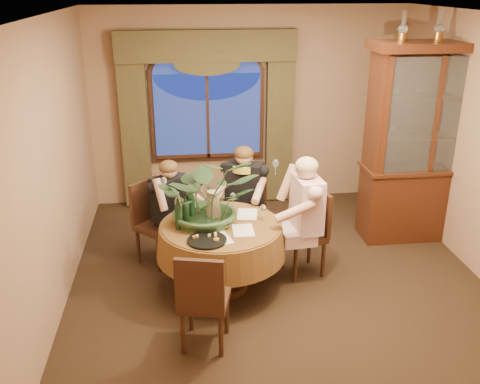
{
  "coord_description": "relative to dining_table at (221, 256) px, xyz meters",
  "views": [
    {
      "loc": [
        -1.02,
        -5.02,
        3.1
      ],
      "look_at": [
        -0.43,
        -0.02,
        1.1
      ],
      "focal_mm": 40.0,
      "sensor_mm": 36.0,
      "label": 1
    }
  ],
  "objects": [
    {
      "name": "floor",
      "position": [
        0.63,
        0.02,
        -0.38
      ],
      "size": [
        5.0,
        5.0,
        0.0
      ],
      "primitive_type": "plane",
      "color": "black",
      "rests_on": "ground"
    },
    {
      "name": "wall_back",
      "position": [
        0.63,
        2.52,
        1.02
      ],
      "size": [
        4.5,
        0.0,
        4.5
      ],
      "primitive_type": "plane",
      "rotation": [
        1.57,
        0.0,
        0.0
      ],
      "color": "#997255",
      "rests_on": "ground"
    },
    {
      "name": "ceiling",
      "position": [
        0.63,
        0.02,
        2.42
      ],
      "size": [
        5.0,
        5.0,
        0.0
      ],
      "primitive_type": "plane",
      "rotation": [
        3.14,
        0.0,
        0.0
      ],
      "color": "white",
      "rests_on": "wall_back"
    },
    {
      "name": "window",
      "position": [
        0.03,
        2.45,
        0.92
      ],
      "size": [
        1.62,
        0.1,
        1.32
      ],
      "primitive_type": null,
      "color": "navy",
      "rests_on": "wall_back"
    },
    {
      "name": "arched_transom",
      "position": [
        0.03,
        2.45,
        1.71
      ],
      "size": [
        1.6,
        0.06,
        0.44
      ],
      "primitive_type": null,
      "color": "navy",
      "rests_on": "wall_back"
    },
    {
      "name": "drapery_left",
      "position": [
        -1.0,
        2.4,
        0.8
      ],
      "size": [
        0.38,
        0.14,
        2.32
      ],
      "primitive_type": "cube",
      "color": "#413A20",
      "rests_on": "floor"
    },
    {
      "name": "drapery_right",
      "position": [
        1.06,
        2.4,
        0.8
      ],
      "size": [
        0.38,
        0.14,
        2.32
      ],
      "primitive_type": "cube",
      "color": "#413A20",
      "rests_on": "floor"
    },
    {
      "name": "swag_valance",
      "position": [
        0.03,
        2.37,
        1.9
      ],
      "size": [
        2.45,
        0.16,
        0.42
      ],
      "primitive_type": null,
      "color": "#413A20",
      "rests_on": "wall_back"
    },
    {
      "name": "dining_table",
      "position": [
        0.0,
        0.0,
        0.0
      ],
      "size": [
        1.69,
        1.69,
        0.75
      ],
      "primitive_type": "cylinder",
      "rotation": [
        0.0,
        0.0,
        0.29
      ],
      "color": "brown",
      "rests_on": "floor"
    },
    {
      "name": "china_cabinet",
      "position": [
        2.59,
        1.0,
        0.85
      ],
      "size": [
        1.51,
        0.59,
        2.45
      ],
      "primitive_type": "cube",
      "color": "#35170C",
      "rests_on": "floor"
    },
    {
      "name": "oil_lamp_left",
      "position": [
        2.16,
        1.0,
        2.24
      ],
      "size": [
        0.11,
        0.11,
        0.34
      ],
      "primitive_type": null,
      "color": "#A5722D",
      "rests_on": "china_cabinet"
    },
    {
      "name": "oil_lamp_center",
      "position": [
        2.59,
        1.0,
        2.24
      ],
      "size": [
        0.11,
        0.11,
        0.34
      ],
      "primitive_type": null,
      "color": "#A5722D",
      "rests_on": "china_cabinet"
    },
    {
      "name": "oil_lamp_right",
      "position": [
        3.02,
        1.0,
        2.24
      ],
      "size": [
        0.11,
        0.11,
        0.34
      ],
      "primitive_type": null,
      "color": "#A5722D",
      "rests_on": "china_cabinet"
    },
    {
      "name": "chair_right",
      "position": [
        0.94,
        0.22,
        0.1
      ],
      "size": [
        0.5,
        0.5,
        0.96
      ],
      "primitive_type": "cube",
      "rotation": [
        0.0,
        0.0,
        -4.48
      ],
      "color": "black",
      "rests_on": "floor"
    },
    {
      "name": "chair_back_right",
      "position": [
        0.37,
        0.86,
        0.1
      ],
      "size": [
        0.55,
        0.55,
        0.96
      ],
      "primitive_type": "cube",
      "rotation": [
        0.0,
        0.0,
        -3.54
      ],
      "color": "black",
      "rests_on": "floor"
    },
    {
      "name": "chair_back",
      "position": [
        -0.68,
        0.66,
        0.1
      ],
      "size": [
        0.59,
        0.59,
        0.96
      ],
      "primitive_type": "cube",
      "rotation": [
        0.0,
        0.0,
        -2.34
      ],
      "color": "black",
      "rests_on": "floor"
    },
    {
      "name": "chair_front_left",
      "position": [
        -0.23,
        -0.94,
        0.1
      ],
      "size": [
        0.51,
        0.51,
        0.96
      ],
      "primitive_type": "cube",
      "rotation": [
        0.0,
        0.0,
        -0.24
      ],
      "color": "black",
      "rests_on": "floor"
    },
    {
      "name": "person_pink",
      "position": [
        0.92,
        0.09,
        0.33
      ],
      "size": [
        0.51,
        0.55,
        1.42
      ],
      "primitive_type": null,
      "rotation": [
        0.0,
        0.0,
        -4.61
      ],
      "color": "beige",
      "rests_on": "floor"
    },
    {
      "name": "person_back",
      "position": [
        -0.53,
        0.67,
        0.25
      ],
      "size": [
        0.61,
        0.6,
        1.25
      ],
      "primitive_type": null,
      "rotation": [
        0.0,
        0.0,
        -2.47
      ],
      "color": "black",
      "rests_on": "floor"
    },
    {
      "name": "person_scarf",
      "position": [
        0.35,
        0.85,
        0.29
      ],
      "size": [
        0.61,
        0.59,
        1.33
      ],
      "primitive_type": null,
      "rotation": [
        0.0,
        0.0,
        -3.53
      ],
      "color": "black",
      "rests_on": "floor"
    },
    {
      "name": "stoneware_vase",
      "position": [
        -0.07,
        0.16,
        0.53
      ],
      "size": [
        0.16,
        0.16,
        0.31
      ],
      "primitive_type": null,
      "color": "gray",
      "rests_on": "dining_table"
    },
    {
      "name": "centerpiece_plant",
      "position": [
        -0.11,
        0.1,
        1.01
      ],
      "size": [
        1.01,
        1.13,
        0.88
      ],
      "primitive_type": "imported",
      "color": "#32552F",
      "rests_on": "dining_table"
    },
    {
      "name": "olive_bowl",
      "position": [
        0.02,
        -0.08,
        0.4
      ],
      "size": [
        0.17,
        0.17,
        0.05
      ],
      "primitive_type": "imported",
      "color": "brown",
      "rests_on": "dining_table"
    },
    {
      "name": "cheese_platter",
      "position": [
        -0.16,
        -0.37,
        0.39
      ],
      "size": [
        0.38,
        0.38,
        0.02
      ],
      "primitive_type": "cylinder",
      "color": "black",
      "rests_on": "dining_table"
    },
    {
      "name": "wine_bottle_0",
      "position": [
        -0.29,
        0.2,
        0.54
      ],
      "size": [
        0.07,
        0.07,
        0.33
      ],
      "primitive_type": "cylinder",
      "color": "black",
      "rests_on": "dining_table"
    },
    {
      "name": "wine_bottle_1",
      "position": [
        -0.36,
        -0.02,
        0.54
      ],
      "size": [
        0.07,
        0.07,
        0.33
      ],
      "primitive_type": "cylinder",
      "color": "black",
      "rests_on": "dining_table"
    },
    {
      "name": "wine_bottle_2",
      "position": [
        -0.43,
        0.12,
        0.54
      ],
      "size": [
        0.07,
        0.07,
        0.33
      ],
      "primitive_type": "cylinder",
      "color": "tan",
      "rests_on": "dining_table"
    },
    {
      "name": "wine_bottle_3",
      "position": [
        -0.43,
        -0.06,
        0.54
      ],
      "size": [
        0.07,
        0.07,
        0.33
      ],
      "primitive_type": "cylinder",
      "color": "black",
      "rests_on": "dining_table"
    },
    {
      "name": "tasting_paper_0",
      "position": [
        0.21,
        -0.18,
        0.38
      ],
      "size": [
        0.21,
        0.3,
        0.0
      ],
      "primitive_type": "cube",
      "rotation": [
        0.0,
        0.0,
        -0.01
      ],
      "color": "white",
      "rests_on": "dining_table"
    },
    {
      "name": "tasting_paper_1",
      "position": [
        0.3,
        0.21,
        0.38
      ],
      "size": [
        0.26,
        0.33,
        0.0
      ],
      "primitive_type": "cube",
      "rotation": [
        0.0,
        0.0,
        -0.17
      ],
      "color": "white",
      "rests_on": "dining_table"
    },
    {
      "name": "tasting_paper_2",
      "position": [
        -0.04,
        -0.33,
        0.38
      ],
      "size": [
        0.28,
        0.34,
        0.0
      ],
      "primitive_type": "cube",
      "rotation": [
        0.0,
        0.0,
        0.26
      ],
      "color": "white",
      "rests_on": "dining_table"
    },
    {
      "name": "wine_glass_person_pink",
      "position": [
        0.45,
        0.04,
        0.46
      ],
      "size": [
        0.07,
        0.07,
        0.18
      ],
      "primitive_type": null,
      "color": "silver",
      "rests_on": "dining_table"
    },
    {
      "name": "wine_glass_person_back",
      "position": [
        -0.28,
        0.35,
        0.46
      ],
      "size": [
        0.07,
        0.07,
        0.18
      ],
      "primitive_type": null,
      "color": "silver",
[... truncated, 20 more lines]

